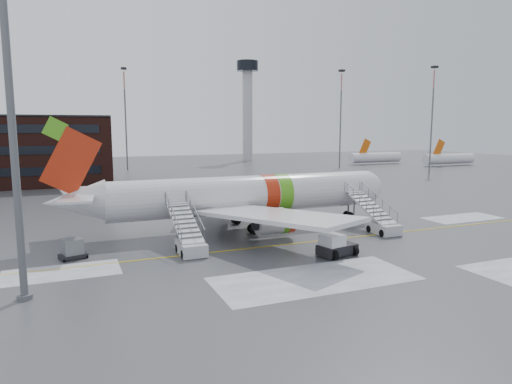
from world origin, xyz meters
name	(u,v)px	position (x,y,z in m)	size (l,w,h in m)	color
ground	(318,238)	(0.00, 0.00, 0.00)	(260.00, 260.00, 0.00)	#494C4F
airliner	(240,196)	(-5.37, 6.40, 3.42)	(35.03, 32.97, 11.18)	silver
airstair_fwd	(379,222)	(6.74, -0.13, 1.06)	(2.05, 7.70, 3.48)	#B2B4BA
airstair_aft	(189,239)	(-12.29, -0.13, 1.06)	(2.05, 7.70, 3.48)	#B9BCC1
pushback_tug	(335,246)	(-1.70, -5.70, 0.80)	(3.45, 2.87, 1.80)	black
uld_container	(73,249)	(-21.19, 1.50, 0.74)	(2.25, 1.90, 1.58)	black
light_mast_near	(10,93)	(-23.97, -6.63, 12.15)	(1.20, 1.20, 23.34)	#595B60
control_tower	(247,99)	(30.00, 95.00, 18.75)	(6.40, 6.40, 30.00)	#B2B5BA
light_mast_far_ne	(341,113)	(42.00, 62.00, 13.84)	(1.20, 1.20, 24.25)	#595B60
light_mast_far_n	(125,112)	(-8.00, 78.00, 13.84)	(1.20, 1.20, 24.25)	#595B60
light_mast_far_e	(432,112)	(58.00, 48.00, 13.84)	(1.20, 1.20, 24.25)	#595B60
distant_aircraft	(399,165)	(62.50, 64.00, 0.00)	(35.00, 18.00, 8.00)	#D8590C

